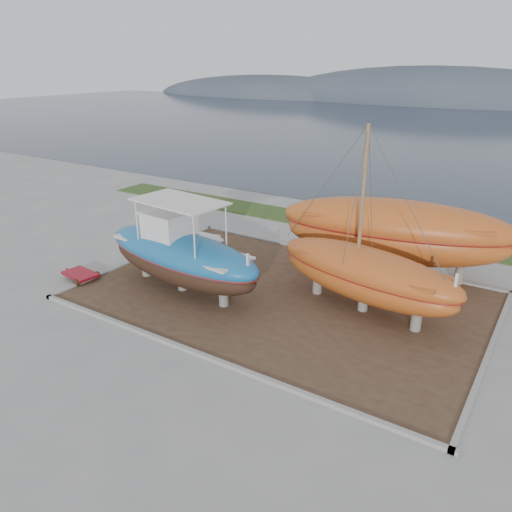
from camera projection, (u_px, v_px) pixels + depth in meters
The scene contains 10 objects.
ground at pixel (234, 333), 20.47m from camera, with size 140.00×140.00×0.00m, color gray.
dirt_patch at pixel (282, 296), 23.59m from camera, with size 18.00×12.00×0.06m, color #422D1E.
curb_frame at pixel (282, 295), 23.57m from camera, with size 18.60×12.60×0.15m, color gray, non-canonical shape.
grass_strip at pixel (370, 230), 32.57m from camera, with size 44.00×3.00×0.08m, color #284219.
sea at pixel (501, 134), 75.18m from camera, with size 260.00×100.00×0.04m, color #1A2735, non-canonical shape.
blue_caique at pixel (180, 246), 23.40m from camera, with size 9.31×2.91×4.47m, color #19639C, non-canonical shape.
white_dinghy at pixel (193, 242), 28.75m from camera, with size 3.84×1.44×1.15m, color silver, non-canonical shape.
orange_sailboat at pixel (370, 224), 20.74m from camera, with size 8.78×2.59×8.06m, color #AD4E1A, non-canonical shape.
orange_bare_hull at pixel (393, 239), 25.34m from camera, with size 11.64×3.49×3.82m, color #AD4E1A, non-canonical shape.
red_trailer at pixel (81, 276), 25.34m from camera, with size 2.68×1.34×0.38m, color maroon, non-canonical shape.
Camera 1 is at (10.46, -14.52, 10.47)m, focal length 35.00 mm.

